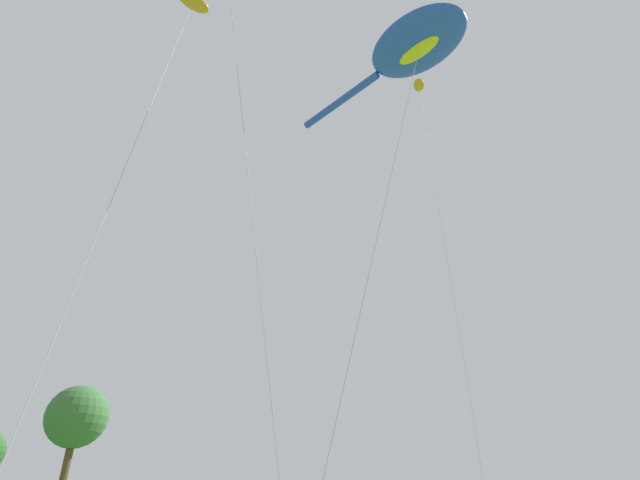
# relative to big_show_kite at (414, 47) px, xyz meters

# --- Properties ---
(big_show_kite) EXTENTS (4.48, 8.80, 18.06)m
(big_show_kite) POSITION_rel_big_show_kite_xyz_m (0.00, 0.00, 0.00)
(big_show_kite) COLOR blue
(big_show_kite) RESTS_ON ground
(small_kite_streamer_purple) EXTENTS (2.34, 1.65, 15.07)m
(small_kite_streamer_purple) POSITION_rel_big_show_kite_xyz_m (-7.77, 0.76, -4.07)
(small_kite_streamer_purple) COLOR red
(small_kite_streamer_purple) RESTS_ON ground
(small_kite_bird_shape) EXTENTS (2.06, 2.17, 25.84)m
(small_kite_bird_shape) POSITION_rel_big_show_kite_xyz_m (8.69, 5.62, 7.74)
(small_kite_bird_shape) COLOR orange
(small_kite_bird_shape) RESTS_ON ground
(small_kite_delta_white) EXTENTS (2.93, 2.33, 16.10)m
(small_kite_delta_white) POSITION_rel_big_show_kite_xyz_m (-8.18, 2.89, -1.84)
(small_kite_delta_white) COLOR orange
(small_kite_delta_white) RESTS_ON ground
(tree_shrub_far) EXTENTS (6.35, 6.35, 11.50)m
(tree_shrub_far) POSITION_rel_big_show_kite_xyz_m (4.02, 49.46, -9.31)
(tree_shrub_far) COLOR #513823
(tree_shrub_far) RESTS_ON ground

